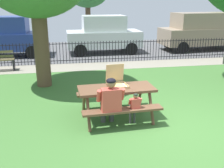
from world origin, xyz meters
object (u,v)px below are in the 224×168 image
(picnic_table_foreground, at_px, (116,94))
(parked_car_center, at_px, (201,30))
(adult_at_table, at_px, (110,100))
(parked_car_far_left, at_px, (6,36))
(child_at_table, at_px, (134,106))
(pizza_box_open, at_px, (117,82))
(parked_car_left, at_px, (104,34))

(picnic_table_foreground, height_order, parked_car_center, parked_car_center)
(adult_at_table, xyz_separation_m, parked_car_far_left, (-3.83, 8.67, 0.35))
(child_at_table, distance_m, parked_car_far_left, 9.74)
(picnic_table_foreground, xyz_separation_m, child_at_table, (0.31, -0.52, -0.10))
(pizza_box_open, distance_m, parked_car_left, 8.08)
(parked_car_left, bearing_deg, parked_car_far_left, -180.00)
(picnic_table_foreground, height_order, parked_car_left, parked_car_left)
(pizza_box_open, height_order, parked_car_far_left, parked_car_far_left)
(parked_car_far_left, distance_m, parked_car_center, 10.61)
(pizza_box_open, bearing_deg, parked_car_far_left, 117.08)
(picnic_table_foreground, relative_size, parked_car_center, 0.40)
(adult_at_table, bearing_deg, parked_car_center, 52.01)
(parked_car_far_left, height_order, parked_car_left, same)
(adult_at_table, bearing_deg, picnic_table_foreground, 64.97)
(child_at_table, height_order, parked_car_center, parked_car_center)
(picnic_table_foreground, relative_size, child_at_table, 2.31)
(picnic_table_foreground, distance_m, child_at_table, 0.61)
(adult_at_table, distance_m, parked_car_center, 11.01)
(picnic_table_foreground, bearing_deg, parked_car_center, 51.31)
(picnic_table_foreground, distance_m, pizza_box_open, 0.30)
(pizza_box_open, height_order, parked_car_left, parked_car_left)
(picnic_table_foreground, height_order, child_at_table, child_at_table)
(child_at_table, bearing_deg, pizza_box_open, 113.19)
(adult_at_table, relative_size, parked_car_left, 0.30)
(adult_at_table, relative_size, parked_car_far_left, 0.30)
(parked_car_far_left, bearing_deg, picnic_table_foreground, -63.48)
(parked_car_far_left, height_order, parked_car_center, parked_car_center)
(parked_car_far_left, xyz_separation_m, parked_car_left, (4.98, 0.00, 0.00))
(parked_car_center, bearing_deg, parked_car_far_left, -180.00)
(parked_car_far_left, bearing_deg, child_at_table, -63.21)
(picnic_table_foreground, height_order, pizza_box_open, pizza_box_open)
(child_at_table, bearing_deg, parked_car_center, 54.36)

